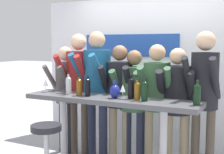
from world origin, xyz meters
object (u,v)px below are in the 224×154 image
wine_bottle_0 (131,87)px  wine_bottle_4 (88,87)px  person_far_left (65,87)px  person_far_right (177,97)px  person_right (156,93)px  person_center_left (97,81)px  person_left (78,80)px  person_center_right (134,95)px  person_center (119,90)px  wine_bottle_3 (79,86)px  wine_glass_0 (123,89)px  wine_bottle_6 (137,90)px  wine_glass_1 (46,83)px  wine_bottle_1 (145,90)px  wine_bottle_2 (197,93)px  bar_stool (46,146)px  decorative_vase (115,91)px  person_rightmost (204,87)px  tasting_table (109,112)px  wine_bottle_5 (69,85)px

wine_bottle_0 → wine_bottle_4: 0.57m
person_far_left → person_far_right: size_ratio=1.01×
person_far_left → person_right: (1.44, 0.01, 0.01)m
person_center_left → wine_bottle_4: bearing=-63.5°
person_left → person_center_right: person_left is taller
person_center → person_right: size_ratio=0.99×
person_center_right → wine_bottle_3: bearing=-129.2°
person_far_left → person_center: person_center is taller
person_center_left → person_left: bearing=-173.8°
person_center → wine_glass_0: (0.29, -0.51, 0.11)m
wine_bottle_6 → wine_glass_1: (-1.38, 0.04, 0.00)m
wine_bottle_1 → wine_bottle_2: size_ratio=1.01×
bar_stool → wine_bottle_1: 1.32m
person_center_left → person_center: (0.34, 0.05, -0.12)m
person_center_left → wine_glass_0: (0.63, -0.47, -0.01)m
wine_bottle_2 → wine_bottle_4: (-1.36, -0.05, -0.01)m
person_center → person_center_left: bearing=-179.7°
person_far_left → person_center_left: size_ratio=0.88×
wine_bottle_6 → wine_bottle_0: bearing=149.7°
person_left → person_far_right: bearing=0.4°
person_far_right → decorative_vase: (-0.63, -0.52, 0.10)m
wine_glass_1 → person_far_left: bearing=88.9°
person_rightmost → wine_glass_0: (-0.87, -0.50, -0.02)m
person_center → wine_bottle_4: 0.59m
person_far_left → wine_glass_0: (1.18, -0.48, 0.11)m
person_center_left → person_center_right: person_center_left is taller
wine_bottle_1 → wine_bottle_4: size_ratio=1.04×
wine_glass_1 → decorative_vase: (1.08, -0.02, -0.04)m
tasting_table → wine_bottle_6: bearing=-4.0°
wine_bottle_0 → person_center_right: bearing=108.8°
person_far_left → person_center_right: bearing=8.2°
person_far_right → person_rightmost: (0.34, -0.03, 0.16)m
wine_glass_1 → person_far_right: bearing=16.3°
person_center_right → person_rightmost: size_ratio=0.87×
wine_bottle_3 → wine_bottle_6: (0.80, 0.02, 0.00)m
person_left → wine_bottle_3: 0.62m
person_rightmost → wine_glass_1: (-2.06, -0.47, -0.02)m
wine_glass_0 → person_rightmost: bearing=29.6°
person_left → person_right: size_ratio=1.09×
wine_bottle_3 → wine_bottle_4: (0.13, -0.00, 0.00)m
person_center → wine_bottle_6: size_ratio=6.43×
wine_bottle_0 → wine_bottle_3: size_ratio=1.19×
person_center_left → person_rightmost: size_ratio=1.01×
person_center_right → wine_bottle_1: (0.36, -0.54, 0.16)m
person_center → person_right: (0.55, -0.03, 0.01)m
person_far_right → wine_bottle_6: bearing=-130.0°
wine_bottle_2 → decorative_vase: 0.99m
person_center → wine_bottle_5: (-0.50, -0.53, 0.12)m
person_center_right → wine_bottle_6: bearing=-59.3°
person_far_left → wine_bottle_1: (1.47, -0.49, 0.11)m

